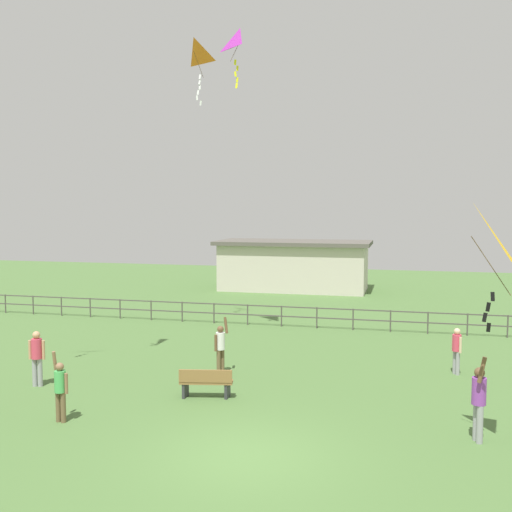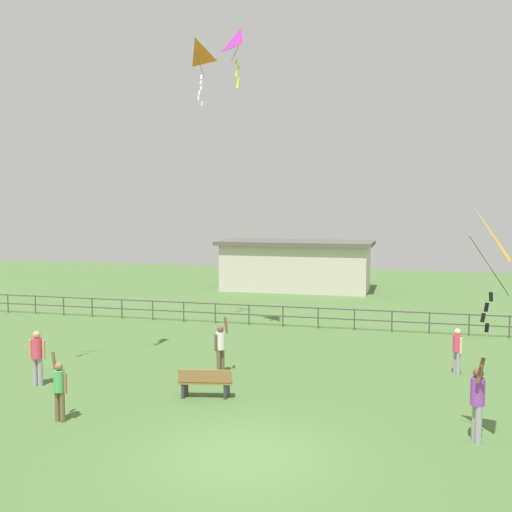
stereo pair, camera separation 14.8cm
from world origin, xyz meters
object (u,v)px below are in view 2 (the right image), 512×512
person_5 (220,345)px  kite_0 (241,43)px  kite_1 (195,53)px  person_3 (37,354)px  kite_4 (471,240)px  person_2 (477,399)px  person_0 (59,387)px  park_bench (205,382)px  person_1 (457,348)px

person_5 → kite_0: 11.72m
kite_1 → kite_0: bearing=-32.8°
person_3 → kite_1: bearing=77.6°
person_3 → kite_4: 12.81m
person_3 → kite_4: bearing=-9.9°
person_5 → person_2: bearing=-28.0°
person_2 → person_5: size_ratio=1.11×
person_0 → kite_4: kite_4 is taller
kite_0 → kite_4: (7.70, -9.29, -7.01)m
park_bench → person_0: bearing=-137.8°
park_bench → kite_4: kite_4 is taller
person_0 → kite_4: size_ratio=0.67×
kite_0 → kite_4: bearing=-50.4°
person_1 → park_bench: bearing=-149.1°
person_5 → kite_1: 12.87m
kite_0 → kite_1: bearing=147.2°
park_bench → person_5: person_5 is taller
park_bench → person_5: size_ratio=0.84×
person_1 → kite_1: (-10.44, 4.37, 10.97)m
park_bench → person_0: 3.99m
person_1 → person_3: person_3 is taller
person_2 → person_3: size_ratio=1.22×
person_0 → person_3: size_ratio=1.06×
park_bench → kite_1: kite_1 is taller
park_bench → person_1: (7.07, 4.23, 0.41)m
kite_0 → kite_1: kite_1 is taller
park_bench → person_0: person_0 is taller
person_3 → kite_0: (4.37, 7.20, 10.74)m
park_bench → person_5: (-0.35, 2.48, 0.46)m
person_2 → kite_4: (-0.32, -0.79, 3.67)m
kite_1 → kite_4: 16.49m
person_5 → person_1: bearing=13.3°
person_3 → kite_1: size_ratio=0.62×
person_1 → person_3: bearing=-160.4°
kite_4 → person_1: bearing=87.3°
person_3 → person_5: person_5 is taller
person_3 → person_2: bearing=-6.0°
person_3 → kite_0: size_ratio=0.75×
park_bench → kite_0: kite_0 is taller
person_3 → kite_0: kite_0 is taller
kite_0 → kite_1: size_ratio=0.83×
person_2 → kite_1: kite_1 is taller
person_3 → kite_0: 13.65m
person_0 → person_1: person_0 is taller
person_2 → person_5: person_2 is taller
person_1 → kite_4: (-0.30, -6.50, 3.83)m
person_1 → kite_1: size_ratio=0.55×
person_1 → kite_1: bearing=157.3°
person_2 → person_3: bearing=174.0°
person_5 → kite_0: (-0.58, 4.55, 10.79)m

